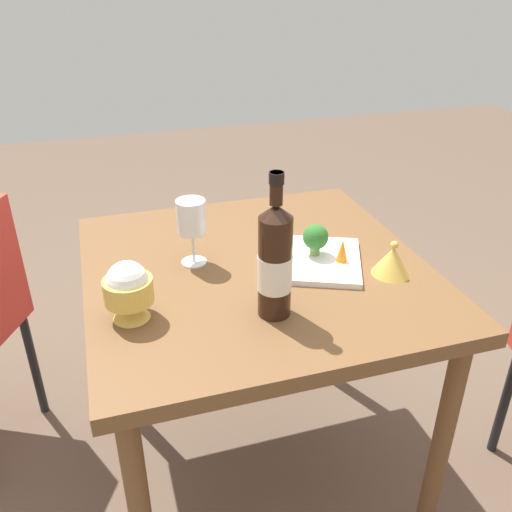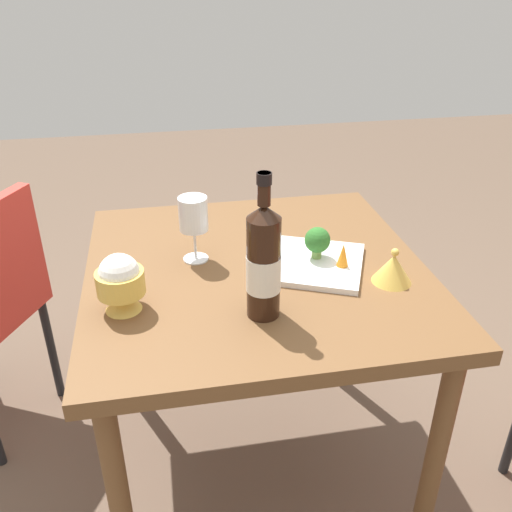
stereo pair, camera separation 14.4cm
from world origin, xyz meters
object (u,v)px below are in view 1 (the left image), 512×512
object	(u,v)px
rice_bowl_lid	(392,261)
wine_bottle	(275,261)
rice_bowl	(128,290)
broccoli_floret	(316,238)
serving_plate	(312,260)
wine_glass	(191,219)
carrot_garnish_left	(342,250)

from	to	relation	value
rice_bowl_lid	wine_bottle	bearing A→B (deg)	13.20
wine_bottle	rice_bowl	bearing A→B (deg)	-13.74
broccoli_floret	serving_plate	bearing A→B (deg)	51.23
wine_glass	carrot_garnish_left	xyz separation A→B (m)	(-0.37, 0.13, -0.08)
rice_bowl	rice_bowl_lid	xyz separation A→B (m)	(-0.66, -0.00, -0.04)
wine_glass	broccoli_floret	bearing A→B (deg)	166.17
rice_bowl	broccoli_floret	distance (m)	0.52
wine_bottle	rice_bowl_lid	size ratio (longest dim) A/B	3.40
wine_glass	rice_bowl_lid	bearing A→B (deg)	156.64
wine_bottle	rice_bowl	world-z (taller)	wine_bottle
wine_glass	rice_bowl_lid	distance (m)	0.52
rice_bowl	carrot_garnish_left	xyz separation A→B (m)	(-0.55, -0.08, -0.03)
broccoli_floret	rice_bowl_lid	bearing A→B (deg)	141.43
wine_glass	rice_bowl	xyz separation A→B (m)	(0.18, 0.21, -0.05)
wine_glass	broccoli_floret	distance (m)	0.33
rice_bowl	rice_bowl_lid	distance (m)	0.66
wine_glass	broccoli_floret	size ratio (longest dim) A/B	2.09
wine_glass	carrot_garnish_left	distance (m)	0.40
rice_bowl	wine_bottle	bearing A→B (deg)	166.26
wine_glass	rice_bowl	bearing A→B (deg)	48.44
rice_bowl_lid	carrot_garnish_left	bearing A→B (deg)	-34.30
wine_bottle	rice_bowl_lid	bearing A→B (deg)	-166.80
rice_bowl	rice_bowl_lid	world-z (taller)	rice_bowl
wine_bottle	wine_glass	xyz separation A→B (m)	(0.13, -0.29, -0.01)
wine_glass	rice_bowl_lid	size ratio (longest dim) A/B	1.79
rice_bowl_lid	carrot_garnish_left	world-z (taller)	rice_bowl_lid
rice_bowl	carrot_garnish_left	size ratio (longest dim) A/B	2.24
wine_glass	rice_bowl	distance (m)	0.28
carrot_garnish_left	rice_bowl	bearing A→B (deg)	7.89
rice_bowl	broccoli_floret	world-z (taller)	rice_bowl
wine_bottle	broccoli_floret	xyz separation A→B (m)	(-0.18, -0.21, -0.07)
wine_glass	rice_bowl	size ratio (longest dim) A/B	1.26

